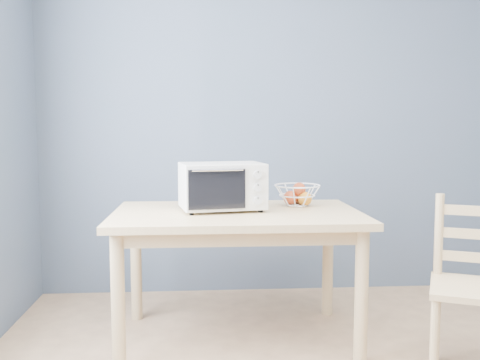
{
  "coord_description": "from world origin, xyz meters",
  "views": [
    {
      "loc": [
        -0.82,
        -1.69,
        1.22
      ],
      "look_at": [
        -0.61,
        1.3,
        0.93
      ],
      "focal_mm": 40.0,
      "sensor_mm": 36.0,
      "label": 1
    }
  ],
  "objects": [
    {
      "name": "room",
      "position": [
        0.0,
        0.0,
        1.3
      ],
      "size": [
        4.01,
        4.51,
        2.61
      ],
      "color": "tan",
      "rests_on": "ground"
    },
    {
      "name": "dining_table",
      "position": [
        -0.62,
        1.31,
        0.65
      ],
      "size": [
        1.4,
        0.9,
        0.75
      ],
      "color": "#E3CA88",
      "rests_on": "ground"
    },
    {
      "name": "toaster_oven",
      "position": [
        -0.72,
        1.34,
        0.89
      ],
      "size": [
        0.51,
        0.41,
        0.27
      ],
      "rotation": [
        0.0,
        0.0,
        0.17
      ],
      "color": "silver",
      "rests_on": "dining_table"
    },
    {
      "name": "fruit_basket",
      "position": [
        -0.24,
        1.49,
        0.82
      ],
      "size": [
        0.37,
        0.37,
        0.14
      ],
      "rotation": [
        0.0,
        0.0,
        0.43
      ],
      "color": "white",
      "rests_on": "dining_table"
    },
    {
      "name": "dining_chair",
      "position": [
        0.5,
        0.73,
        0.44
      ],
      "size": [
        0.55,
        0.55,
        0.89
      ],
      "rotation": [
        0.0,
        0.0,
        -0.44
      ],
      "color": "#E3CA88",
      "rests_on": "ground"
    }
  ]
}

